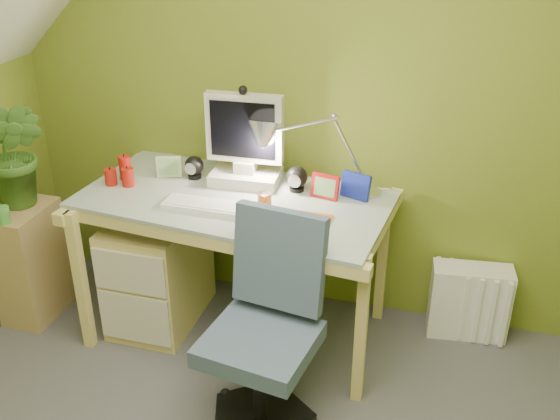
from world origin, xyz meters
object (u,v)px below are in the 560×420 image
(monitor, at_px, (245,137))
(desk_lamp, at_px, (336,135))
(potted_plant, at_px, (16,154))
(task_chair, at_px, (259,342))
(desk, at_px, (236,267))
(radiator, at_px, (469,301))
(side_ledge, at_px, (31,262))

(monitor, distance_m, desk_lamp, 0.45)
(potted_plant, height_order, task_chair, potted_plant)
(desk, relative_size, monitor, 3.05)
(desk_lamp, bearing_deg, monitor, -172.24)
(desk, distance_m, monitor, 0.66)
(potted_plant, xyz_separation_m, radiator, (2.28, 0.41, -0.73))
(side_ledge, bearing_deg, potted_plant, 90.00)
(desk_lamp, relative_size, potted_plant, 1.05)
(desk, bearing_deg, monitor, 95.58)
(monitor, xyz_separation_m, task_chair, (0.32, -0.78, -0.58))
(side_ledge, height_order, potted_plant, potted_plant)
(monitor, relative_size, task_chair, 0.54)
(side_ledge, bearing_deg, task_chair, -17.56)
(desk_lamp, distance_m, task_chair, 1.02)
(desk, height_order, task_chair, task_chair)
(desk_lamp, relative_size, side_ledge, 0.93)
(potted_plant, distance_m, task_chair, 1.59)
(side_ledge, relative_size, potted_plant, 1.13)
(desk_lamp, xyz_separation_m, radiator, (0.71, 0.13, -0.89))
(monitor, relative_size, desk_lamp, 0.81)
(monitor, distance_m, potted_plant, 1.16)
(monitor, xyz_separation_m, radiator, (1.16, 0.13, -0.83))
(task_chair, bearing_deg, side_ledge, 170.72)
(monitor, height_order, radiator, monitor)
(side_ledge, distance_m, potted_plant, 0.61)
(monitor, distance_m, radiator, 1.44)
(monitor, bearing_deg, side_ledge, -167.09)
(potted_plant, height_order, radiator, potted_plant)
(task_chair, bearing_deg, desk, 125.91)
(side_ledge, height_order, radiator, side_ledge)
(side_ledge, distance_m, task_chair, 1.51)
(desk, bearing_deg, desk_lamp, 27.38)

